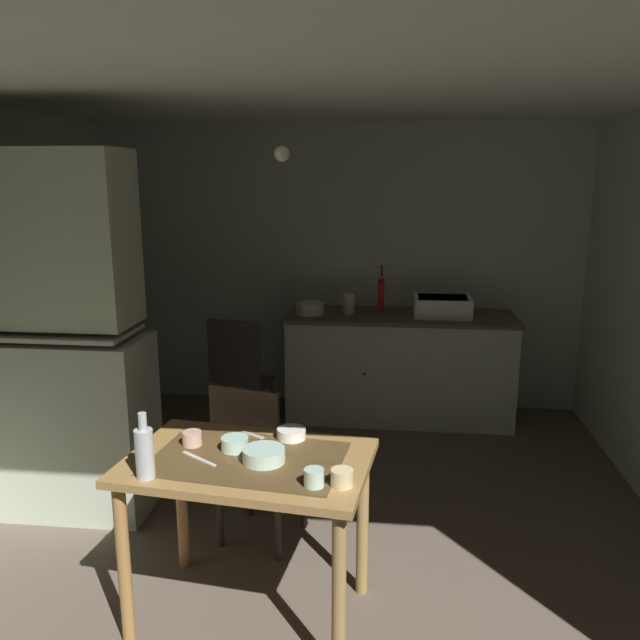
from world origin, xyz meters
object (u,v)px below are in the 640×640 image
chair_by_counter (240,378)px  serving_bowl_wide (291,433)px  chair_far_side (256,460)px  glass_bottle (144,452)px  dining_table (248,483)px  hand_pump (381,292)px  mixing_bowl_counter (310,308)px  hutch_cabinet (56,349)px  sink_basin (442,306)px  teacup_mint (192,438)px

chair_by_counter → serving_bowl_wide: bearing=-68.5°
chair_far_side → chair_by_counter: bearing=107.1°
serving_bowl_wide → glass_bottle: glass_bottle is taller
chair_far_side → serving_bowl_wide: (0.25, -0.34, 0.30)m
dining_table → chair_far_side: chair_far_side is taller
chair_by_counter → glass_bottle: (0.13, -2.09, 0.38)m
hand_pump → mixing_bowl_counter: hand_pump is taller
hutch_cabinet → sink_basin: bearing=36.1°
serving_bowl_wide → hand_pump: bearing=81.2°
dining_table → teacup_mint: 0.33m
teacup_mint → mixing_bowl_counter: bearing=84.5°
chair_by_counter → glass_bottle: size_ratio=3.48×
glass_bottle → chair_far_side: bearing=70.9°
hutch_cabinet → mixing_bowl_counter: size_ratio=9.26×
sink_basin → hand_pump: hand_pump is taller
dining_table → serving_bowl_wide: bearing=56.3°
chair_by_counter → glass_bottle: glass_bottle is taller
dining_table → glass_bottle: (-0.37, -0.22, 0.23)m
mixing_bowl_counter → dining_table: bearing=-88.9°
dining_table → chair_by_counter: bearing=104.8°
hand_pump → teacup_mint: bearing=-107.9°
sink_basin → glass_bottle: glass_bottle is taller
mixing_bowl_counter → serving_bowl_wide: 2.24m
mixing_bowl_counter → chair_by_counter: chair_by_counter is taller
glass_bottle → hand_pump: bearing=72.4°
hutch_cabinet → chair_far_side: bearing=-12.4°
teacup_mint → chair_by_counter: bearing=97.0°
dining_table → glass_bottle: bearing=-149.3°
mixing_bowl_counter → glass_bottle: glass_bottle is taller
hand_pump → chair_by_counter: hand_pump is taller
chair_far_side → chair_by_counter: chair_by_counter is taller
hand_pump → glass_bottle: hand_pump is taller
hand_pump → teacup_mint: hand_pump is taller
hutch_cabinet → dining_table: bearing=-32.6°
hand_pump → serving_bowl_wide: size_ratio=2.95×
glass_bottle → chair_by_counter: bearing=93.5°
sink_basin → dining_table: (-0.99, -2.51, -0.29)m
chair_far_side → mixing_bowl_counter: bearing=88.7°
chair_far_side → glass_bottle: (-0.27, -0.78, 0.39)m
hutch_cabinet → glass_bottle: (0.93, -1.05, -0.10)m
mixing_bowl_counter → glass_bottle: 2.69m
hand_pump → mixing_bowl_counter: size_ratio=1.73×
hutch_cabinet → chair_far_side: size_ratio=2.28×
hand_pump → glass_bottle: size_ratio=1.43×
sink_basin → teacup_mint: size_ratio=5.02×
sink_basin → chair_far_side: size_ratio=0.48×
sink_basin → chair_by_counter: (-1.49, -0.63, -0.45)m
serving_bowl_wide → glass_bottle: size_ratio=0.48×
mixing_bowl_counter → teacup_mint: 2.36m
hand_pump → glass_bottle: bearing=-107.6°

